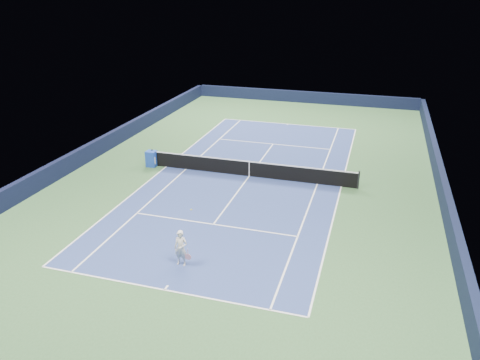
# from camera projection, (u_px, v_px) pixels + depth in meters

# --- Properties ---
(ground) EXTENTS (40.00, 40.00, 0.00)m
(ground) POSITION_uv_depth(u_px,v_px,m) (249.00, 176.00, 28.23)
(ground) COLOR #30562F
(ground) RESTS_ON ground
(wall_far) EXTENTS (22.00, 0.35, 1.10)m
(wall_far) POSITION_uv_depth(u_px,v_px,m) (304.00, 97.00, 45.51)
(wall_far) COLOR black
(wall_far) RESTS_ON ground
(wall_right) EXTENTS (0.35, 40.00, 1.10)m
(wall_right) POSITION_uv_depth(u_px,v_px,m) (443.00, 189.00, 25.14)
(wall_right) COLOR black
(wall_right) RESTS_ON ground
(wall_left) EXTENTS (0.35, 40.00, 1.10)m
(wall_left) POSITION_uv_depth(u_px,v_px,m) (92.00, 151.00, 30.89)
(wall_left) COLOR black
(wall_left) RESTS_ON ground
(court_surface) EXTENTS (10.97, 23.77, 0.01)m
(court_surface) POSITION_uv_depth(u_px,v_px,m) (249.00, 176.00, 28.23)
(court_surface) COLOR navy
(court_surface) RESTS_ON ground
(baseline_far) EXTENTS (10.97, 0.08, 0.00)m
(baseline_far) POSITION_uv_depth(u_px,v_px,m) (288.00, 124.00, 38.72)
(baseline_far) COLOR white
(baseline_far) RESTS_ON ground
(baseline_near) EXTENTS (10.97, 0.08, 0.00)m
(baseline_near) POSITION_uv_depth(u_px,v_px,m) (165.00, 290.00, 17.74)
(baseline_near) COLOR white
(baseline_near) RESTS_ON ground
(sideline_doubles_right) EXTENTS (0.08, 23.77, 0.00)m
(sideline_doubles_right) POSITION_uv_depth(u_px,v_px,m) (341.00, 187.00, 26.77)
(sideline_doubles_right) COLOR white
(sideline_doubles_right) RESTS_ON ground
(sideline_doubles_left) EXTENTS (0.08, 23.77, 0.00)m
(sideline_doubles_left) POSITION_uv_depth(u_px,v_px,m) (166.00, 167.00, 29.68)
(sideline_doubles_left) COLOR white
(sideline_doubles_left) RESTS_ON ground
(sideline_singles_right) EXTENTS (0.08, 23.77, 0.00)m
(sideline_singles_right) POSITION_uv_depth(u_px,v_px,m) (317.00, 184.00, 27.13)
(sideline_singles_right) COLOR white
(sideline_singles_right) RESTS_ON ground
(sideline_singles_left) EXTENTS (0.08, 23.77, 0.00)m
(sideline_singles_left) POSITION_uv_depth(u_px,v_px,m) (186.00, 169.00, 29.32)
(sideline_singles_left) COLOR white
(sideline_singles_left) RESTS_ON ground
(service_line_far) EXTENTS (8.23, 0.08, 0.00)m
(service_line_far) POSITION_uv_depth(u_px,v_px,m) (273.00, 144.00, 33.87)
(service_line_far) COLOR white
(service_line_far) RESTS_ON ground
(service_line_near) EXTENTS (8.23, 0.08, 0.00)m
(service_line_near) POSITION_uv_depth(u_px,v_px,m) (213.00, 224.00, 22.58)
(service_line_near) COLOR white
(service_line_near) RESTS_ON ground
(center_service_line) EXTENTS (0.08, 12.80, 0.00)m
(center_service_line) POSITION_uv_depth(u_px,v_px,m) (249.00, 176.00, 28.23)
(center_service_line) COLOR white
(center_service_line) RESTS_ON ground
(center_mark_far) EXTENTS (0.08, 0.30, 0.00)m
(center_mark_far) POSITION_uv_depth(u_px,v_px,m) (288.00, 124.00, 38.58)
(center_mark_far) COLOR white
(center_mark_far) RESTS_ON ground
(center_mark_near) EXTENTS (0.08, 0.30, 0.00)m
(center_mark_near) POSITION_uv_depth(u_px,v_px,m) (166.00, 288.00, 17.87)
(center_mark_near) COLOR white
(center_mark_near) RESTS_ON ground
(tennis_net) EXTENTS (12.90, 0.10, 1.07)m
(tennis_net) POSITION_uv_depth(u_px,v_px,m) (249.00, 168.00, 28.03)
(tennis_net) COLOR black
(tennis_net) RESTS_ON ground
(sponsor_cube) EXTENTS (0.64, 0.57, 1.01)m
(sponsor_cube) POSITION_uv_depth(u_px,v_px,m) (152.00, 159.00, 29.61)
(sponsor_cube) COLOR #1C41AC
(sponsor_cube) RESTS_ON ground
(tennis_player) EXTENTS (0.75, 1.22, 2.10)m
(tennis_player) POSITION_uv_depth(u_px,v_px,m) (181.00, 248.00, 19.05)
(tennis_player) COLOR silver
(tennis_player) RESTS_ON ground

